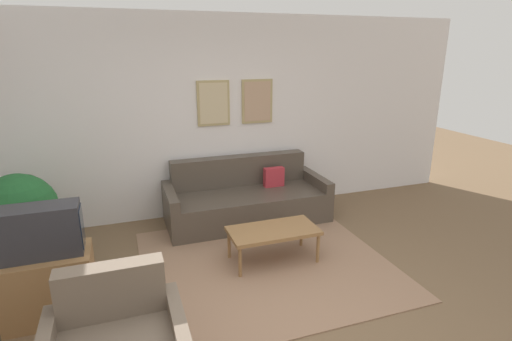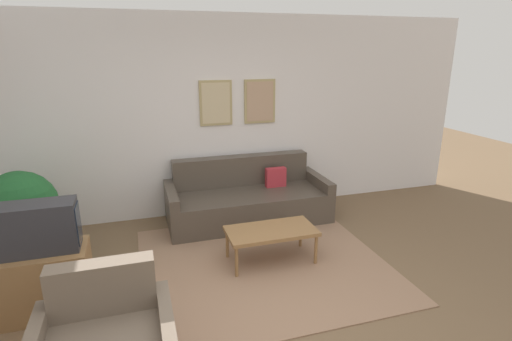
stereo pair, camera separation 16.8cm
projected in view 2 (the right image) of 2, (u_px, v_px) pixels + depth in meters
The scene contains 9 objects.
ground_plane at pixel (270, 339), 3.22m from camera, with size 16.00×16.00×0.00m, color brown.
area_rug at pixel (263, 263), 4.35m from camera, with size 2.58×2.40×0.01m.
wall_back at pixel (204, 118), 5.40m from camera, with size 8.00×0.09×2.70m.
couch at pixel (247, 200), 5.42m from camera, with size 2.14×0.90×0.82m.
coffee_table at pixel (271, 232), 4.31m from camera, with size 0.96×0.49×0.38m.
tv_stand at pixel (47, 281), 3.49m from camera, with size 0.72×0.46×0.59m.
tv at pixel (38, 228), 3.35m from camera, with size 0.64×0.28×0.43m.
potted_plant_tall at pixel (20, 209), 3.86m from camera, with size 0.70×0.70×1.13m.
potted_plant_by_window at pixel (19, 206), 4.34m from camera, with size 0.63×0.63×0.94m.
Camera 2 is at (-0.90, -2.54, 2.24)m, focal length 28.00 mm.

